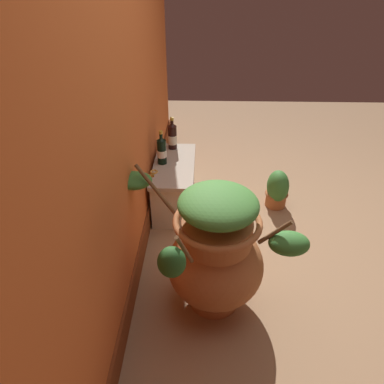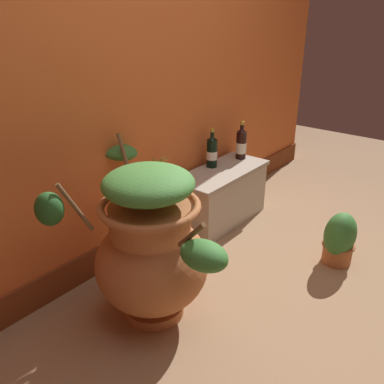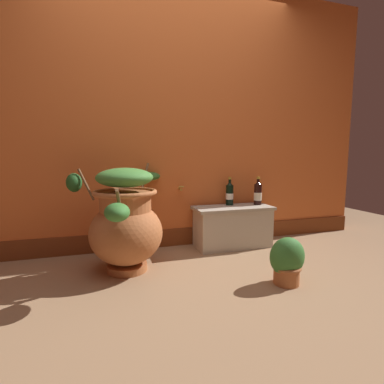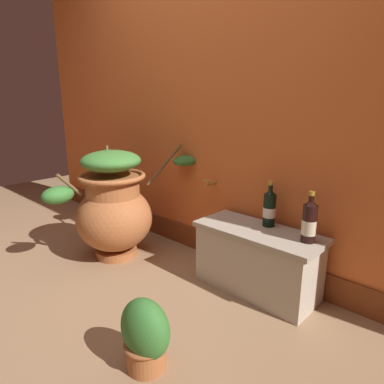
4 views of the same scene
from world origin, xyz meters
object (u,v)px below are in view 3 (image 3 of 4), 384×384
(wine_bottle_left, at_px, (230,193))
(wine_bottle_middle, at_px, (258,193))
(potted_shrub, at_px, (287,261))
(terracotta_urn, at_px, (126,221))

(wine_bottle_left, bearing_deg, wine_bottle_middle, -12.69)
(wine_bottle_left, xyz_separation_m, potted_shrub, (-0.00, -1.00, -0.37))
(wine_bottle_left, bearing_deg, potted_shrub, -90.13)
(wine_bottle_left, distance_m, potted_shrub, 1.06)
(wine_bottle_left, height_order, potted_shrub, wine_bottle_left)
(wine_bottle_left, xyz_separation_m, wine_bottle_middle, (0.29, -0.07, 0.00))
(terracotta_urn, height_order, wine_bottle_left, terracotta_urn)
(potted_shrub, bearing_deg, terracotta_urn, 151.73)
(terracotta_urn, height_order, potted_shrub, terracotta_urn)
(wine_bottle_middle, xyz_separation_m, potted_shrub, (-0.29, -0.93, -0.37))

